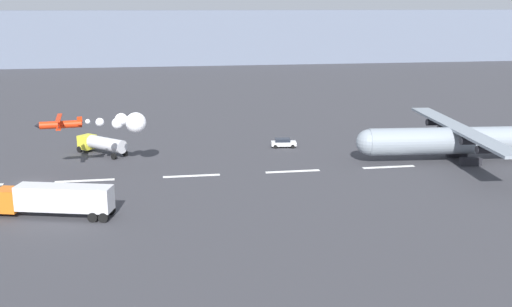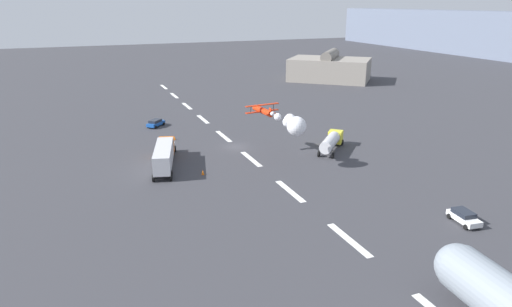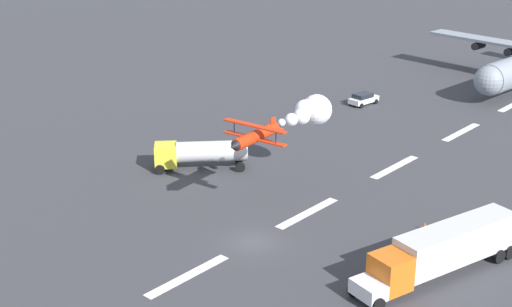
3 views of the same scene
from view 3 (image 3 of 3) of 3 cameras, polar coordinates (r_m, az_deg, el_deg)
The scene contains 10 objects.
ground_plane at distance 60.58m, azimuth -0.25°, elevation -6.86°, with size 440.00×440.00×0.00m, color #38383D.
runway_stripe_4 at distance 56.02m, azimuth -5.31°, elevation -9.43°, with size 8.00×0.90×0.01m, color white.
runway_stripe_5 at distance 65.63m, azimuth 4.02°, elevation -4.62°, with size 8.00×0.90×0.01m, color white.
runway_stripe_6 at distance 76.83m, azimuth 10.71°, elevation -1.04°, with size 8.00×0.90×0.01m, color white.
runway_stripe_7 at distance 89.04m, azimuth 15.63°, elevation 1.60°, with size 8.00×0.90×0.01m, color white.
stunt_biplane_red at distance 68.88m, azimuth 3.68°, elevation 3.02°, with size 15.23×6.30×2.98m.
semi_truck_orange at distance 56.69m, azimuth 14.27°, elevation -7.19°, with size 15.04×6.59×3.70m.
fuel_tanker_truck at distance 74.74m, azimuth -4.40°, elevation 0.07°, with size 8.44×8.23×2.90m.
airport_staff_sedan at distance 97.05m, azimuth 8.32°, elevation 4.24°, with size 4.36×2.42×1.52m.
traffic_cone_far at distance 63.92m, azimuth 12.94°, elevation -5.50°, with size 0.44×0.44×0.75m, color orange.
Camera 3 is at (-39.97, -35.77, 28.15)m, focal length 51.58 mm.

